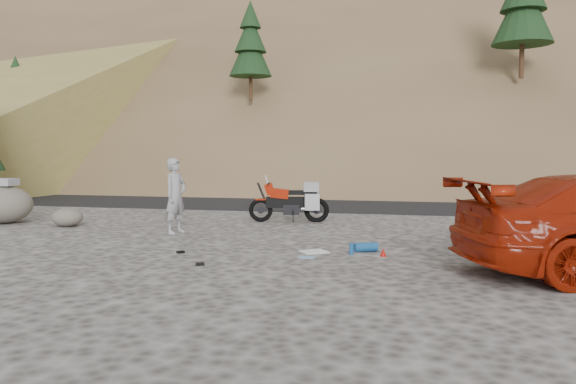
{
  "coord_description": "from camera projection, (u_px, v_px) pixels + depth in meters",
  "views": [
    {
      "loc": [
        3.24,
        -11.44,
        2.0
      ],
      "look_at": [
        0.59,
        0.92,
        1.0
      ],
      "focal_mm": 35.0,
      "sensor_mm": 36.0,
      "label": 1
    }
  ],
  "objects": [
    {
      "name": "ground",
      "position": [
        252.0,
        241.0,
        11.98
      ],
      "size": [
        140.0,
        140.0,
        0.0
      ],
      "primitive_type": "plane",
      "color": "#3C3938",
      "rests_on": "ground"
    },
    {
      "name": "road",
      "position": [
        318.0,
        202.0,
        20.75
      ],
      "size": [
        120.0,
        7.0,
        0.05
      ],
      "primitive_type": "cube",
      "color": "black",
      "rests_on": "ground"
    },
    {
      "name": "hillside",
      "position": [
        373.0,
        48.0,
        50.96
      ],
      "size": [
        120.0,
        73.0,
        46.72
      ],
      "color": "brown",
      "rests_on": "ground"
    },
    {
      "name": "motorcycle",
      "position": [
        293.0,
        202.0,
        15.09
      ],
      "size": [
        2.15,
        0.87,
        1.29
      ],
      "rotation": [
        0.0,
        0.0,
        0.2
      ],
      "color": "black",
      "rests_on": "ground"
    },
    {
      "name": "man",
      "position": [
        176.0,
        233.0,
        13.15
      ],
      "size": [
        0.58,
        0.73,
        1.76
      ],
      "primitive_type": "imported",
      "rotation": [
        0.0,
        0.0,
        1.29
      ],
      "color": "#9A999F",
      "rests_on": "ground"
    },
    {
      "name": "boulder",
      "position": [
        3.0,
        204.0,
        14.85
      ],
      "size": [
        1.71,
        1.51,
        1.18
      ],
      "rotation": [
        0.0,
        0.0,
        -0.14
      ],
      "color": "#5F5951",
      "rests_on": "ground"
    },
    {
      "name": "small_rock",
      "position": [
        67.0,
        217.0,
        14.26
      ],
      "size": [
        1.0,
        0.96,
        0.47
      ],
      "rotation": [
        0.0,
        0.0,
        0.39
      ],
      "color": "#5F5951",
      "rests_on": "ground"
    },
    {
      "name": "gear_white_cloth",
      "position": [
        314.0,
        252.0,
        10.77
      ],
      "size": [
        0.63,
        0.62,
        0.02
      ],
      "primitive_type": "cube",
      "rotation": [
        0.0,
        0.0,
        0.59
      ],
      "color": "white",
      "rests_on": "ground"
    },
    {
      "name": "gear_blue_mat",
      "position": [
        366.0,
        247.0,
        10.79
      ],
      "size": [
        0.48,
        0.34,
        0.18
      ],
      "primitive_type": "cylinder",
      "rotation": [
        0.0,
        1.57,
        0.42
      ],
      "color": "#164C87",
      "rests_on": "ground"
    },
    {
      "name": "gear_bottle",
      "position": [
        351.0,
        249.0,
        10.5
      ],
      "size": [
        0.08,
        0.08,
        0.21
      ],
      "primitive_type": "cylinder",
      "rotation": [
        0.0,
        0.0,
        0.09
      ],
      "color": "#164C87",
      "rests_on": "ground"
    },
    {
      "name": "gear_funnel",
      "position": [
        383.0,
        252.0,
        10.33
      ],
      "size": [
        0.16,
        0.16,
        0.16
      ],
      "primitive_type": "cone",
      "rotation": [
        0.0,
        0.0,
        -0.36
      ],
      "color": "#B4100C",
      "rests_on": "ground"
    },
    {
      "name": "gear_glove_a",
      "position": [
        200.0,
        264.0,
        9.55
      ],
      "size": [
        0.18,
        0.15,
        0.04
      ],
      "primitive_type": "cube",
      "rotation": [
        0.0,
        0.0,
        0.36
      ],
      "color": "black",
      "rests_on": "ground"
    },
    {
      "name": "gear_glove_b",
      "position": [
        180.0,
        252.0,
        10.66
      ],
      "size": [
        0.16,
        0.16,
        0.04
      ],
      "primitive_type": "cube",
      "rotation": [
        0.0,
        0.0,
        0.84
      ],
      "color": "black",
      "rests_on": "ground"
    },
    {
      "name": "gear_blue_cloth",
      "position": [
        307.0,
        257.0,
        10.22
      ],
      "size": [
        0.32,
        0.25,
        0.01
      ],
      "primitive_type": "cube",
      "rotation": [
        0.0,
        0.0,
        -0.09
      ],
      "color": "#7CA2BF",
      "rests_on": "ground"
    }
  ]
}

